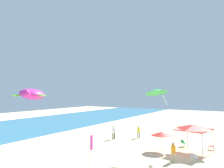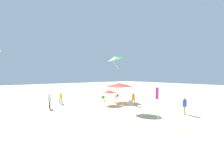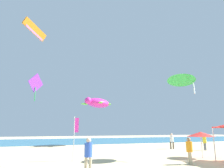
{
  "view_description": "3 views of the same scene",
  "coord_description": "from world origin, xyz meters",
  "px_view_note": "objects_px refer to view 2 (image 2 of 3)",
  "views": [
    {
      "loc": [
        -22.94,
        -5.39,
        6.33
      ],
      "look_at": [
        -3.82,
        6.38,
        7.28
      ],
      "focal_mm": 34.62,
      "sensor_mm": 36.0,
      "label": 1
    },
    {
      "loc": [
        -19.46,
        17.74,
        4.36
      ],
      "look_at": [
        0.53,
        1.52,
        2.92
      ],
      "focal_mm": 27.74,
      "sensor_mm": 36.0,
      "label": 2
    },
    {
      "loc": [
        -12.62,
        -11.72,
        2.31
      ],
      "look_at": [
        -3.82,
        13.21,
        8.08
      ],
      "focal_mm": 33.2,
      "sensor_mm": 36.0,
      "label": 3
    }
  ],
  "objects_px": {
    "folding_chair_right_of_tent": "(117,96)",
    "person_near_umbrella": "(133,98)",
    "person_kite_handler": "(61,97)",
    "cooler_box": "(131,101)",
    "kite_delta_green": "(115,58)",
    "folding_chair_near_cooler": "(103,98)",
    "banner_flag": "(158,100)",
    "person_watching_sky": "(50,100)",
    "beach_umbrella": "(108,91)",
    "canopy_tent": "(119,85)",
    "person_by_tent": "(185,104)"
  },
  "relations": [
    {
      "from": "person_near_umbrella",
      "to": "person_kite_handler",
      "type": "relative_size",
      "value": 1.04
    },
    {
      "from": "person_near_umbrella",
      "to": "person_watching_sky",
      "type": "height_order",
      "value": "person_watching_sky"
    },
    {
      "from": "person_near_umbrella",
      "to": "person_by_tent",
      "type": "relative_size",
      "value": 0.95
    },
    {
      "from": "kite_delta_green",
      "to": "person_watching_sky",
      "type": "bearing_deg",
      "value": -79.41
    },
    {
      "from": "person_kite_handler",
      "to": "person_by_tent",
      "type": "relative_size",
      "value": 0.91
    },
    {
      "from": "person_by_tent",
      "to": "canopy_tent",
      "type": "bearing_deg",
      "value": 56.57
    },
    {
      "from": "canopy_tent",
      "to": "person_by_tent",
      "type": "bearing_deg",
      "value": 177.86
    },
    {
      "from": "beach_umbrella",
      "to": "person_near_umbrella",
      "type": "distance_m",
      "value": 3.77
    },
    {
      "from": "banner_flag",
      "to": "person_near_umbrella",
      "type": "relative_size",
      "value": 1.87
    },
    {
      "from": "folding_chair_right_of_tent",
      "to": "folding_chair_near_cooler",
      "type": "height_order",
      "value": "same"
    },
    {
      "from": "person_kite_handler",
      "to": "person_watching_sky",
      "type": "relative_size",
      "value": 0.92
    },
    {
      "from": "canopy_tent",
      "to": "person_watching_sky",
      "type": "relative_size",
      "value": 2.16
    },
    {
      "from": "canopy_tent",
      "to": "folding_chair_right_of_tent",
      "type": "relative_size",
      "value": 4.81
    },
    {
      "from": "canopy_tent",
      "to": "beach_umbrella",
      "type": "height_order",
      "value": "canopy_tent"
    },
    {
      "from": "person_watching_sky",
      "to": "person_by_tent",
      "type": "bearing_deg",
      "value": -128.54
    },
    {
      "from": "person_by_tent",
      "to": "kite_delta_green",
      "type": "xyz_separation_m",
      "value": [
        8.58,
        2.71,
        5.47
      ]
    },
    {
      "from": "canopy_tent",
      "to": "banner_flag",
      "type": "height_order",
      "value": "banner_flag"
    },
    {
      "from": "canopy_tent",
      "to": "banner_flag",
      "type": "bearing_deg",
      "value": 155.47
    },
    {
      "from": "beach_umbrella",
      "to": "folding_chair_near_cooler",
      "type": "distance_m",
      "value": 3.96
    },
    {
      "from": "cooler_box",
      "to": "folding_chair_near_cooler",
      "type": "bearing_deg",
      "value": 24.64
    },
    {
      "from": "person_kite_handler",
      "to": "person_by_tent",
      "type": "xyz_separation_m",
      "value": [
        -15.14,
        -7.76,
        0.09
      ]
    },
    {
      "from": "person_near_umbrella",
      "to": "folding_chair_near_cooler",
      "type": "bearing_deg",
      "value": 119.65
    },
    {
      "from": "folding_chair_right_of_tent",
      "to": "person_near_umbrella",
      "type": "xyz_separation_m",
      "value": [
        -6.48,
        2.52,
        0.55
      ]
    },
    {
      "from": "canopy_tent",
      "to": "cooler_box",
      "type": "bearing_deg",
      "value": -169.95
    },
    {
      "from": "person_near_umbrella",
      "to": "kite_delta_green",
      "type": "distance_m",
      "value": 6.09
    },
    {
      "from": "person_near_umbrella",
      "to": "cooler_box",
      "type": "bearing_deg",
      "value": 77.55
    },
    {
      "from": "banner_flag",
      "to": "person_watching_sky",
      "type": "height_order",
      "value": "banner_flag"
    },
    {
      "from": "beach_umbrella",
      "to": "banner_flag",
      "type": "xyz_separation_m",
      "value": [
        -10.1,
        2.05,
        0.07
      ]
    },
    {
      "from": "beach_umbrella",
      "to": "kite_delta_green",
      "type": "bearing_deg",
      "value": -179.75
    },
    {
      "from": "folding_chair_right_of_tent",
      "to": "banner_flag",
      "type": "xyz_separation_m",
      "value": [
        -13.58,
        6.7,
        1.49
      ]
    },
    {
      "from": "beach_umbrella",
      "to": "person_watching_sky",
      "type": "height_order",
      "value": "beach_umbrella"
    },
    {
      "from": "folding_chair_near_cooler",
      "to": "person_kite_handler",
      "type": "relative_size",
      "value": 0.49
    },
    {
      "from": "banner_flag",
      "to": "folding_chair_near_cooler",
      "type": "bearing_deg",
      "value": -14.94
    },
    {
      "from": "beach_umbrella",
      "to": "person_watching_sky",
      "type": "distance_m",
      "value": 8.05
    },
    {
      "from": "cooler_box",
      "to": "banner_flag",
      "type": "distance_m",
      "value": 10.78
    },
    {
      "from": "person_watching_sky",
      "to": "kite_delta_green",
      "type": "height_order",
      "value": "kite_delta_green"
    },
    {
      "from": "cooler_box",
      "to": "person_by_tent",
      "type": "xyz_separation_m",
      "value": [
        -9.06,
        0.85,
        0.88
      ]
    },
    {
      "from": "beach_umbrella",
      "to": "person_near_umbrella",
      "type": "xyz_separation_m",
      "value": [
        -2.99,
        -2.13,
        -0.87
      ]
    },
    {
      "from": "person_watching_sky",
      "to": "folding_chair_right_of_tent",
      "type": "bearing_deg",
      "value": -73.16
    },
    {
      "from": "folding_chair_near_cooler",
      "to": "person_kite_handler",
      "type": "xyz_separation_m",
      "value": [
        1.65,
        6.58,
        0.51
      ]
    },
    {
      "from": "person_kite_handler",
      "to": "kite_delta_green",
      "type": "height_order",
      "value": "kite_delta_green"
    },
    {
      "from": "person_kite_handler",
      "to": "kite_delta_green",
      "type": "bearing_deg",
      "value": -33.23
    },
    {
      "from": "folding_chair_near_cooler",
      "to": "cooler_box",
      "type": "bearing_deg",
      "value": 148.88
    },
    {
      "from": "cooler_box",
      "to": "kite_delta_green",
      "type": "xyz_separation_m",
      "value": [
        -0.48,
        3.56,
        6.35
      ]
    },
    {
      "from": "canopy_tent",
      "to": "folding_chair_near_cooler",
      "type": "xyz_separation_m",
      "value": [
        2.06,
        1.61,
        -2.2
      ]
    },
    {
      "from": "folding_chair_near_cooler",
      "to": "banner_flag",
      "type": "relative_size",
      "value": 0.25
    },
    {
      "from": "beach_umbrella",
      "to": "folding_chair_right_of_tent",
      "type": "xyz_separation_m",
      "value": [
        3.49,
        -4.65,
        -1.42
      ]
    },
    {
      "from": "canopy_tent",
      "to": "folding_chair_right_of_tent",
      "type": "distance_m",
      "value": 3.45
    },
    {
      "from": "kite_delta_green",
      "to": "person_by_tent",
      "type": "bearing_deg",
      "value": 55.95
    },
    {
      "from": "person_near_umbrella",
      "to": "kite_delta_green",
      "type": "xyz_separation_m",
      "value": [
        1.44,
        2.12,
        5.52
      ]
    }
  ]
}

